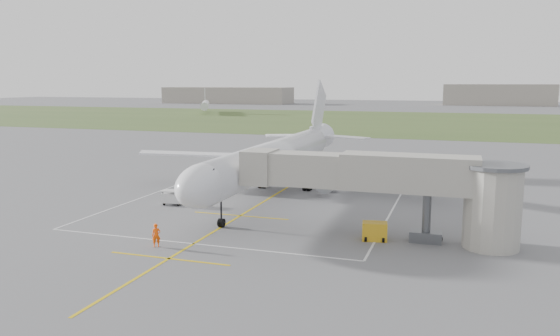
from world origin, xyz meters
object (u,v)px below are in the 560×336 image
(jet_bridge, at_px, (399,184))
(ramp_worker_wing, at_px, (231,185))
(gpu_unit, at_px, (375,231))
(airliner, at_px, (275,158))
(ramp_worker_nose, at_px, (156,235))
(baggage_cart, at_px, (173,197))

(jet_bridge, xyz_separation_m, ramp_worker_wing, (-21.23, 13.87, -3.90))
(gpu_unit, bearing_deg, airliner, 123.75)
(jet_bridge, height_order, ramp_worker_nose, jet_bridge)
(airliner, bearing_deg, jet_bridge, -42.19)
(gpu_unit, distance_m, ramp_worker_nose, 17.92)
(airliner, height_order, jet_bridge, airliner)
(gpu_unit, bearing_deg, ramp_worker_nose, -164.72)
(baggage_cart, bearing_deg, ramp_worker_nose, -70.96)
(baggage_cart, distance_m, ramp_worker_nose, 15.30)
(airliner, distance_m, jet_bridge, 21.22)
(gpu_unit, distance_m, ramp_worker_wing, 24.33)
(baggage_cart, height_order, ramp_worker_nose, ramp_worker_nose)
(airliner, relative_size, baggage_cart, 19.61)
(gpu_unit, xyz_separation_m, ramp_worker_nose, (-16.34, -7.36, 0.19))
(jet_bridge, distance_m, baggage_cart, 25.45)
(airliner, bearing_deg, gpu_unit, -47.28)
(airliner, distance_m, gpu_unit, 20.81)
(airliner, xyz_separation_m, baggage_cart, (-8.75, -8.49, -3.58))
(gpu_unit, bearing_deg, ramp_worker_wing, 133.95)
(gpu_unit, relative_size, baggage_cart, 0.94)
(airliner, bearing_deg, baggage_cart, -135.89)
(gpu_unit, xyz_separation_m, baggage_cart, (-22.66, 6.57, 0.05))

